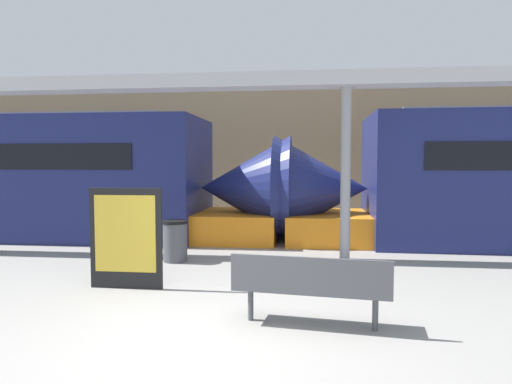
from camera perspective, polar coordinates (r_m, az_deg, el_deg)
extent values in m
plane|color=gray|center=(5.29, -7.29, -17.86)|extent=(60.00, 60.00, 0.00)
cube|color=#9E8460|center=(16.02, 2.31, 5.61)|extent=(56.00, 0.20, 5.00)
cone|color=navy|center=(11.49, 8.09, 0.48)|extent=(2.31, 2.64, 2.63)
cube|color=orange|center=(11.59, 9.13, -4.32)|extent=(2.08, 2.46, 0.70)
cone|color=navy|center=(11.59, -1.34, 0.54)|extent=(2.31, 2.64, 2.63)
cube|color=orange|center=(11.71, -2.40, -4.19)|extent=(2.08, 2.46, 0.70)
cube|color=#4C4F54|center=(5.59, 6.90, -11.97)|extent=(1.90, 0.67, 0.04)
cube|color=#4C4F54|center=(5.34, 6.66, -10.24)|extent=(1.85, 0.27, 0.41)
cylinder|color=#4C4F54|center=(5.79, -0.67, -13.76)|extent=(0.07, 0.07, 0.42)
cylinder|color=#4C4F54|center=(5.62, 14.68, -14.40)|extent=(0.07, 0.07, 0.42)
cylinder|color=#4C4F54|center=(9.19, -10.07, -6.23)|extent=(0.47, 0.47, 0.75)
cylinder|color=black|center=(9.13, -10.10, -3.71)|extent=(0.50, 0.50, 0.06)
cube|color=black|center=(7.34, -15.94, -5.60)|extent=(1.14, 0.06, 1.56)
cube|color=gold|center=(7.30, -16.06, -5.04)|extent=(0.97, 0.01, 1.18)
cylinder|color=gray|center=(9.14, 11.13, 2.13)|extent=(0.20, 0.20, 3.43)
cube|color=#B7B7BC|center=(9.28, 11.28, 13.64)|extent=(28.00, 0.60, 0.28)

